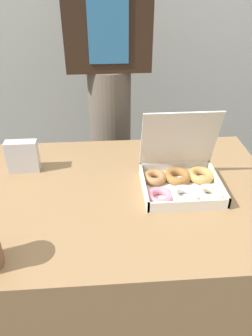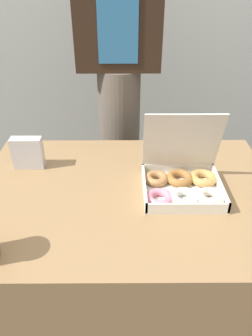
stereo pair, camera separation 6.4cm
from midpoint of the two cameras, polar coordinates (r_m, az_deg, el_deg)
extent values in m
plane|color=#4C4742|center=(1.71, -1.08, -23.82)|extent=(14.00, 14.00, 0.00)
cube|color=#99754C|center=(1.42, -1.23, -15.78)|extent=(1.10, 0.79, 0.72)
cube|color=white|center=(1.20, 7.99, -3.71)|extent=(0.28, 0.25, 0.01)
cube|color=white|center=(1.17, 1.59, -3.17)|extent=(0.01, 0.25, 0.04)
cube|color=white|center=(1.22, 14.26, -2.53)|extent=(0.01, 0.25, 0.04)
cube|color=white|center=(1.09, 9.29, -6.49)|extent=(0.28, 0.01, 0.04)
cube|color=white|center=(1.28, 7.04, 0.22)|extent=(0.28, 0.01, 0.04)
cube|color=white|center=(1.19, 7.77, 4.96)|extent=(0.28, 0.08, 0.24)
torus|color=pink|center=(1.13, 4.28, -4.99)|extent=(0.13, 0.13, 0.03)
torus|color=#B27F4C|center=(1.22, 3.54, -1.65)|extent=(0.12, 0.12, 0.03)
torus|color=white|center=(1.14, 8.62, -4.70)|extent=(0.12, 0.12, 0.03)
torus|color=#A87038|center=(1.23, 7.54, -1.45)|extent=(0.14, 0.14, 0.03)
torus|color=silver|center=(1.16, 12.81, -4.40)|extent=(0.14, 0.14, 0.03)
torus|color=tan|center=(1.25, 11.44, -1.26)|extent=(0.13, 0.13, 0.03)
cube|color=silver|center=(1.33, -18.86, 1.91)|extent=(0.12, 0.05, 0.13)
cylinder|color=#665B51|center=(1.89, -3.57, 2.60)|extent=(0.22, 0.22, 0.97)
cube|color=black|center=(1.64, -4.60, 27.17)|extent=(0.40, 0.18, 0.61)
cube|color=teal|center=(1.56, -4.47, 24.63)|extent=(0.18, 0.01, 0.39)
camera|label=1|loc=(0.03, -91.67, -1.06)|focal=35.00mm
camera|label=2|loc=(0.03, 88.33, 1.06)|focal=35.00mm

